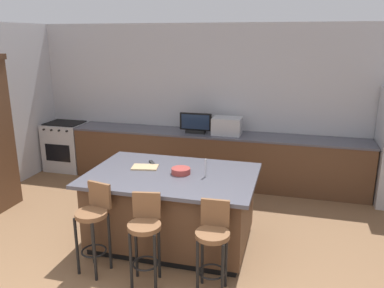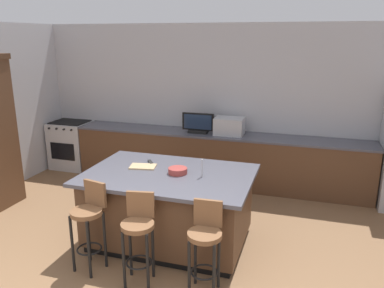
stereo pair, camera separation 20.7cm
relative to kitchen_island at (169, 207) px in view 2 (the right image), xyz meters
name	(u,v)px [view 2 (the right image)]	position (x,y,z in m)	size (l,w,h in m)	color
wall_back	(225,103)	(0.13, 2.49, 0.90)	(7.26, 0.12, 2.72)	#BCBCC1
counter_back	(217,159)	(0.09, 2.11, -0.01)	(5.09, 0.62, 0.90)	brown
kitchen_island	(169,207)	(0.00, 0.00, 0.00)	(2.02, 1.36, 0.91)	black
range_oven	(72,145)	(-2.83, 2.11, 0.00)	(0.73, 0.63, 0.92)	#B7BABF
microwave	(229,126)	(0.29, 2.11, 0.58)	(0.48, 0.36, 0.29)	#B7BABF
tv_monitor	(198,124)	(-0.24, 2.06, 0.60)	(0.55, 0.16, 0.34)	black
sink_faucet_back	(227,126)	(0.23, 2.21, 0.56)	(0.02, 0.02, 0.24)	#B2B2B7
sink_faucet_island	(202,168)	(0.42, 0.00, 0.56)	(0.02, 0.02, 0.22)	#B2B2B7
bar_stool_left	(89,219)	(-0.62, -0.80, 0.14)	(0.35, 0.37, 0.99)	brown
bar_stool_center	(139,231)	(-0.01, -0.87, 0.12)	(0.34, 0.36, 0.97)	brown
bar_stool_right	(205,241)	(0.69, -0.82, 0.10)	(0.34, 0.34, 0.95)	brown
fruit_bowl	(178,171)	(0.11, 0.03, 0.48)	(0.23, 0.23, 0.07)	#993833
tv_remote	(151,162)	(-0.37, 0.30, 0.46)	(0.04, 0.17, 0.02)	black
cutting_board	(143,166)	(-0.39, 0.11, 0.45)	(0.32, 0.21, 0.02)	tan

